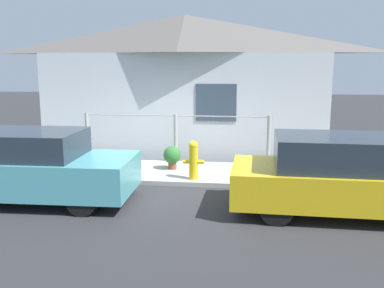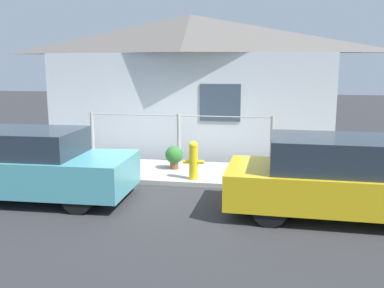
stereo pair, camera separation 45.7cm
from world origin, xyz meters
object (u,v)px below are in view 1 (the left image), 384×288
at_px(car_right, 346,176).
at_px(car_left, 33,167).
at_px(potted_plant_near_hydrant, 172,156).
at_px(fire_hydrant, 194,159).

bearing_deg(car_right, car_left, -178.54).
bearing_deg(potted_plant_near_hydrant, fire_hydrant, -53.91).
bearing_deg(car_left, fire_hydrant, 27.14).
bearing_deg(car_right, potted_plant_near_hydrant, 146.56).
height_order(car_left, fire_hydrant, car_left).
distance_m(car_right, potted_plant_near_hydrant, 4.34).
xyz_separation_m(car_left, car_right, (5.88, 0.00, 0.01)).
distance_m(car_left, fire_hydrant, 3.37).
relative_size(car_left, potted_plant_near_hydrant, 6.83).
height_order(car_right, potted_plant_near_hydrant, car_right).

